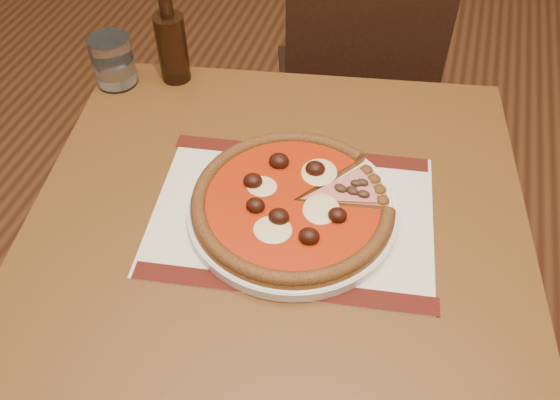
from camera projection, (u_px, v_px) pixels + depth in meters
The scene contains 8 objects.
table at pixel (277, 260), 1.02m from camera, with size 0.93×0.93×0.75m.
chair_far at pixel (354, 83), 1.64m from camera, with size 0.50×0.50×0.84m.
placemat at pixel (293, 214), 0.95m from camera, with size 0.45×0.32×0.00m, color beige.
plate at pixel (293, 210), 0.95m from camera, with size 0.34×0.34×0.02m, color white.
pizza at pixel (293, 202), 0.93m from camera, with size 0.32×0.32×0.04m.
ham_slice at pixel (349, 186), 0.96m from camera, with size 0.14×0.11×0.02m.
water_glass at pixel (113, 61), 1.16m from camera, with size 0.08×0.08×0.10m, color white.
bottle at pixel (172, 45), 1.15m from camera, with size 0.06×0.06×0.20m.
Camera 1 is at (0.51, -0.12, 1.47)m, focal length 38.00 mm.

